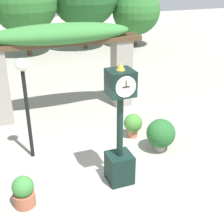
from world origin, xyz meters
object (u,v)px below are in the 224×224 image
object	(u,v)px
pedestal_clock	(120,134)
potted_plant_far_left	(133,124)
potted_plant_near_right	(161,134)
potted_plant_near_left	(24,192)
lamp_post	(24,87)

from	to	relation	value
pedestal_clock	potted_plant_far_left	xyz separation A→B (m)	(1.25, 1.91, -0.88)
potted_plant_near_right	pedestal_clock	bearing A→B (deg)	-151.53
potted_plant_far_left	pedestal_clock	bearing A→B (deg)	-123.19
potted_plant_near_left	potted_plant_far_left	size ratio (longest dim) A/B	0.96
potted_plant_near_right	lamp_post	size ratio (longest dim) A/B	0.34
potted_plant_near_left	pedestal_clock	bearing A→B (deg)	1.46
pedestal_clock	potted_plant_near_left	world-z (taller)	pedestal_clock
potted_plant_near_right	lamp_post	world-z (taller)	lamp_post
pedestal_clock	lamp_post	size ratio (longest dim) A/B	1.08
pedestal_clock	lamp_post	xyz separation A→B (m)	(-1.84, 1.92, 0.73)
potted_plant_far_left	lamp_post	world-z (taller)	lamp_post
potted_plant_near_left	lamp_post	distance (m)	2.64
pedestal_clock	lamp_post	world-z (taller)	pedestal_clock
potted_plant_near_left	potted_plant_near_right	bearing A→B (deg)	13.55
pedestal_clock	potted_plant_near_right	bearing A→B (deg)	28.47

